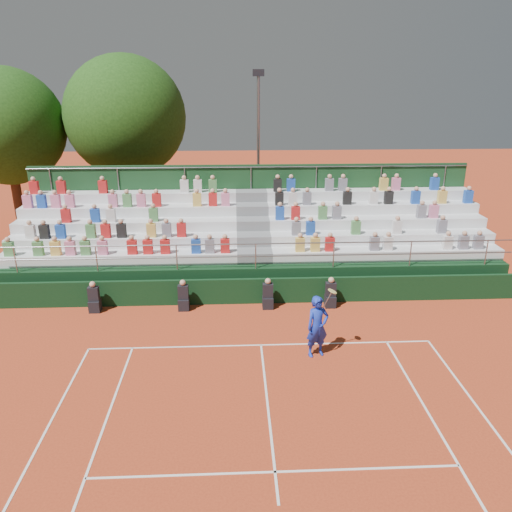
{
  "coord_description": "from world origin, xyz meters",
  "views": [
    {
      "loc": [
        -0.82,
        -14.12,
        8.16
      ],
      "look_at": [
        0.0,
        3.5,
        1.8
      ],
      "focal_mm": 35.0,
      "sensor_mm": 36.0,
      "label": 1
    }
  ],
  "objects_px": {
    "tree_west": "(6,127)",
    "tree_east": "(126,117)",
    "tennis_player": "(317,326)",
    "floodlight_mast": "(258,140)"
  },
  "relations": [
    {
      "from": "tree_west",
      "to": "tree_east",
      "type": "xyz_separation_m",
      "value": [
        6.09,
        0.63,
        0.42
      ]
    },
    {
      "from": "tennis_player",
      "to": "tree_west",
      "type": "xyz_separation_m",
      "value": [
        -14.29,
        13.81,
        4.71
      ]
    },
    {
      "from": "tennis_player",
      "to": "tree_west",
      "type": "distance_m",
      "value": 20.42
    },
    {
      "from": "tennis_player",
      "to": "tree_east",
      "type": "relative_size",
      "value": 0.24
    },
    {
      "from": "tennis_player",
      "to": "floodlight_mast",
      "type": "relative_size",
      "value": 0.26
    },
    {
      "from": "tree_west",
      "to": "tree_east",
      "type": "height_order",
      "value": "tree_east"
    },
    {
      "from": "tennis_player",
      "to": "tree_west",
      "type": "height_order",
      "value": "tree_west"
    },
    {
      "from": "tree_west",
      "to": "tree_east",
      "type": "bearing_deg",
      "value": 5.94
    },
    {
      "from": "tree_west",
      "to": "tree_east",
      "type": "relative_size",
      "value": 0.93
    },
    {
      "from": "tennis_player",
      "to": "floodlight_mast",
      "type": "height_order",
      "value": "floodlight_mast"
    }
  ]
}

